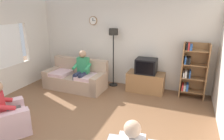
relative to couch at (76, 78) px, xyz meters
The scene contains 10 objects.
ground_plane 2.11m from the couch, 55.50° to the right, with size 12.00×12.00×0.00m, color brown.
back_wall_assembly 1.83m from the couch, 38.65° to the left, with size 6.20×0.17×2.70m.
couch is the anchor object (origin of this frame).
tv_stand 2.18m from the couch, 14.18° to the left, with size 1.10×0.56×0.59m.
tv 2.23m from the couch, 13.56° to the left, with size 0.60×0.49×0.44m.
bookshelf 3.46m from the couch, 10.21° to the left, with size 0.68×0.36×1.56m.
floor_lamp 1.66m from the couch, 31.63° to the left, with size 0.28×0.28×1.85m.
armchair_near_window 2.62m from the couch, 92.63° to the right, with size 1.16×1.18×0.90m.
person_on_couch 0.49m from the couch, 20.99° to the right, with size 0.52×0.54×1.24m.
person_in_left_armchair 2.56m from the couch, 91.54° to the right, with size 0.62×0.64×1.12m.
Camera 1 is at (2.01, -3.34, 2.44)m, focal length 31.65 mm.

